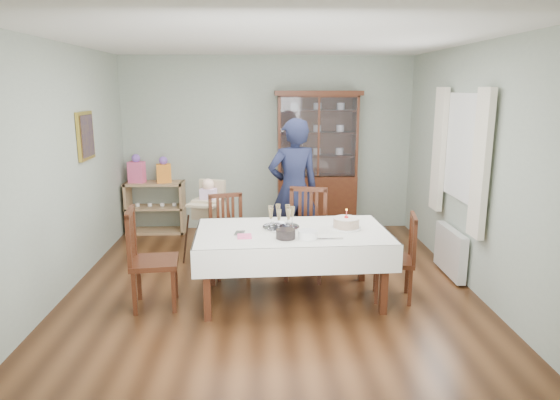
{
  "coord_description": "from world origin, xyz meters",
  "views": [
    {
      "loc": [
        -0.09,
        -5.32,
        2.22
      ],
      "look_at": [
        0.11,
        0.2,
        0.97
      ],
      "focal_mm": 32.0,
      "sensor_mm": 36.0,
      "label": 1
    }
  ],
  "objects_px": {
    "china_cabinet": "(317,161)",
    "chair_far_left": "(230,252)",
    "champagne_tray": "(281,222)",
    "gift_bag_pink": "(137,170)",
    "sideboard": "(156,207)",
    "woman": "(293,190)",
    "chair_end_right": "(394,274)",
    "chair_far_right": "(306,251)",
    "dining_table": "(292,265)",
    "chair_end_left": "(153,278)",
    "birthday_cake": "(346,223)",
    "gift_bag_orange": "(164,171)",
    "high_chair": "(209,228)"
  },
  "relations": [
    {
      "from": "china_cabinet",
      "to": "chair_far_left",
      "type": "height_order",
      "value": "china_cabinet"
    },
    {
      "from": "champagne_tray",
      "to": "gift_bag_pink",
      "type": "distance_m",
      "value": 3.27
    },
    {
      "from": "sideboard",
      "to": "champagne_tray",
      "type": "height_order",
      "value": "champagne_tray"
    },
    {
      "from": "sideboard",
      "to": "woman",
      "type": "height_order",
      "value": "woman"
    },
    {
      "from": "chair_end_right",
      "to": "gift_bag_pink",
      "type": "bearing_deg",
      "value": -117.64
    },
    {
      "from": "chair_far_right",
      "to": "chair_end_right",
      "type": "xyz_separation_m",
      "value": [
        0.89,
        -0.67,
        -0.04
      ]
    },
    {
      "from": "dining_table",
      "to": "sideboard",
      "type": "bearing_deg",
      "value": 127.13
    },
    {
      "from": "chair_end_left",
      "to": "champagne_tray",
      "type": "distance_m",
      "value": 1.44
    },
    {
      "from": "china_cabinet",
      "to": "birthday_cake",
      "type": "bearing_deg",
      "value": -89.02
    },
    {
      "from": "chair_end_right",
      "to": "birthday_cake",
      "type": "relative_size",
      "value": 2.95
    },
    {
      "from": "china_cabinet",
      "to": "chair_end_right",
      "type": "height_order",
      "value": "china_cabinet"
    },
    {
      "from": "chair_far_left",
      "to": "gift_bag_orange",
      "type": "xyz_separation_m",
      "value": [
        -1.1,
        1.84,
        0.69
      ]
    },
    {
      "from": "gift_bag_orange",
      "to": "woman",
      "type": "bearing_deg",
      "value": -33.52
    },
    {
      "from": "chair_far_left",
      "to": "birthday_cake",
      "type": "bearing_deg",
      "value": -44.54
    },
    {
      "from": "china_cabinet",
      "to": "sideboard",
      "type": "xyz_separation_m",
      "value": [
        -2.5,
        0.02,
        -0.72
      ]
    },
    {
      "from": "birthday_cake",
      "to": "chair_end_right",
      "type": "bearing_deg",
      "value": -9.27
    },
    {
      "from": "chair_far_right",
      "to": "gift_bag_pink",
      "type": "xyz_separation_m",
      "value": [
        -2.42,
        1.94,
        0.68
      ]
    },
    {
      "from": "chair_end_right",
      "to": "china_cabinet",
      "type": "bearing_deg",
      "value": -157.27
    },
    {
      "from": "chair_end_right",
      "to": "chair_end_left",
      "type": "bearing_deg",
      "value": -77.08
    },
    {
      "from": "chair_end_left",
      "to": "champagne_tray",
      "type": "bearing_deg",
      "value": -87.31
    },
    {
      "from": "china_cabinet",
      "to": "woman",
      "type": "height_order",
      "value": "china_cabinet"
    },
    {
      "from": "sideboard",
      "to": "dining_table",
      "type": "bearing_deg",
      "value": -52.87
    },
    {
      "from": "chair_far_right",
      "to": "birthday_cake",
      "type": "height_order",
      "value": "chair_far_right"
    },
    {
      "from": "champagne_tray",
      "to": "china_cabinet",
      "type": "bearing_deg",
      "value": 75.48
    },
    {
      "from": "sideboard",
      "to": "chair_end_right",
      "type": "distance_m",
      "value": 4.04
    },
    {
      "from": "chair_far_left",
      "to": "chair_end_left",
      "type": "height_order",
      "value": "chair_end_left"
    },
    {
      "from": "chair_end_right",
      "to": "gift_bag_pink",
      "type": "distance_m",
      "value": 4.28
    },
    {
      "from": "chair_far_left",
      "to": "gift_bag_pink",
      "type": "xyz_separation_m",
      "value": [
        -1.51,
        1.84,
        0.71
      ]
    },
    {
      "from": "china_cabinet",
      "to": "birthday_cake",
      "type": "xyz_separation_m",
      "value": [
        0.04,
        -2.53,
        -0.31
      ]
    },
    {
      "from": "dining_table",
      "to": "chair_far_left",
      "type": "relative_size",
      "value": 2.13
    },
    {
      "from": "gift_bag_orange",
      "to": "gift_bag_pink",
      "type": "bearing_deg",
      "value": 180.0
    },
    {
      "from": "chair_end_left",
      "to": "high_chair",
      "type": "bearing_deg",
      "value": -23.25
    },
    {
      "from": "gift_bag_pink",
      "to": "gift_bag_orange",
      "type": "xyz_separation_m",
      "value": [
        0.41,
        0.0,
        -0.02
      ]
    },
    {
      "from": "dining_table",
      "to": "birthday_cake",
      "type": "distance_m",
      "value": 0.72
    },
    {
      "from": "woman",
      "to": "champagne_tray",
      "type": "bearing_deg",
      "value": 66.75
    },
    {
      "from": "chair_far_left",
      "to": "chair_end_left",
      "type": "relative_size",
      "value": 0.93
    },
    {
      "from": "woman",
      "to": "birthday_cake",
      "type": "relative_size",
      "value": 5.88
    },
    {
      "from": "chair_far_left",
      "to": "champagne_tray",
      "type": "relative_size",
      "value": 2.45
    },
    {
      "from": "sideboard",
      "to": "gift_bag_orange",
      "type": "relative_size",
      "value": 2.25
    },
    {
      "from": "sideboard",
      "to": "birthday_cake",
      "type": "xyz_separation_m",
      "value": [
        2.54,
        -2.55,
        0.42
      ]
    },
    {
      "from": "birthday_cake",
      "to": "high_chair",
      "type": "bearing_deg",
      "value": 141.19
    },
    {
      "from": "china_cabinet",
      "to": "gift_bag_pink",
      "type": "relative_size",
      "value": 4.98
    },
    {
      "from": "high_chair",
      "to": "gift_bag_pink",
      "type": "relative_size",
      "value": 2.47
    },
    {
      "from": "chair_far_right",
      "to": "birthday_cake",
      "type": "xyz_separation_m",
      "value": [
        0.37,
        -0.59,
        0.5
      ]
    },
    {
      "from": "woman",
      "to": "chair_far_right",
      "type": "bearing_deg",
      "value": 85.22
    },
    {
      "from": "chair_far_left",
      "to": "birthday_cake",
      "type": "height_order",
      "value": "birthday_cake"
    },
    {
      "from": "chair_end_left",
      "to": "champagne_tray",
      "type": "xyz_separation_m",
      "value": [
        1.32,
        0.22,
        0.52
      ]
    },
    {
      "from": "chair_end_left",
      "to": "woman",
      "type": "height_order",
      "value": "woman"
    },
    {
      "from": "sideboard",
      "to": "gift_bag_orange",
      "type": "bearing_deg",
      "value": -7.29
    },
    {
      "from": "high_chair",
      "to": "gift_bag_pink",
      "type": "distance_m",
      "value": 1.84
    }
  ]
}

